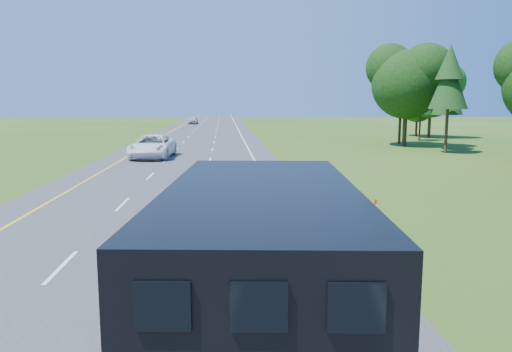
% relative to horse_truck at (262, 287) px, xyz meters
% --- Properties ---
extents(road, '(15.00, 260.00, 0.04)m').
position_rel_horse_truck_xyz_m(road, '(-3.56, 46.06, -1.98)').
color(road, '#38383A').
rests_on(road, ground).
extents(lane_markings, '(11.15, 260.00, 0.01)m').
position_rel_horse_truck_xyz_m(lane_markings, '(-3.56, 46.06, -1.96)').
color(lane_markings, yellow).
rests_on(lane_markings, road).
extents(horse_truck, '(3.23, 8.47, 3.67)m').
position_rel_horse_truck_xyz_m(horse_truck, '(0.00, 0.00, 0.00)').
color(horse_truck, black).
rests_on(horse_truck, road).
extents(white_suv, '(3.64, 7.24, 1.97)m').
position_rel_horse_truck_xyz_m(white_suv, '(-6.70, 35.98, -0.98)').
color(white_suv, white).
rests_on(white_suv, road).
extents(far_car, '(1.98, 4.86, 1.65)m').
position_rel_horse_truck_xyz_m(far_car, '(-7.14, 101.03, -1.14)').
color(far_car, '#B2B2B9').
rests_on(far_car, road).
extents(delineator, '(0.10, 0.05, 1.21)m').
position_rel_horse_truck_xyz_m(delineator, '(5.13, 10.72, -1.36)').
color(delineator, '#FD410D').
rests_on(delineator, ground).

